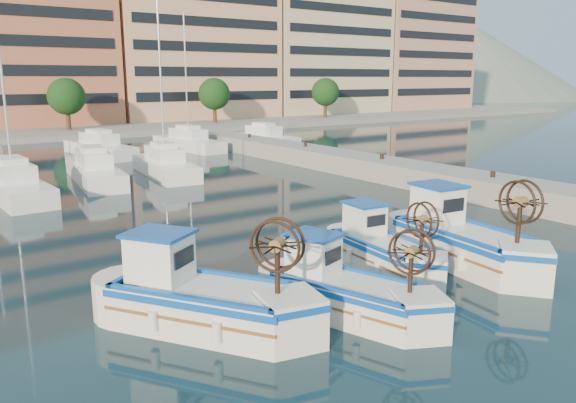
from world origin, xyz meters
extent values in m
plane|color=#17333C|center=(0.00, 0.00, 0.00)|extent=(300.00, 300.00, 0.00)
cube|color=gray|center=(13.00, 8.00, 0.60)|extent=(3.00, 60.00, 1.20)
cube|color=gray|center=(0.00, 67.00, 0.30)|extent=(180.00, 40.00, 0.60)
cube|color=#B36445|center=(1.00, 65.00, 13.10)|extent=(22.00, 14.00, 25.00)
cube|color=black|center=(1.00, 58.00, 13.10)|extent=(20.24, 0.12, 22.50)
cube|color=tan|center=(24.00, 65.00, 11.60)|extent=(23.00, 14.00, 22.00)
cube|color=black|center=(24.00, 58.00, 11.60)|extent=(21.16, 0.12, 19.80)
cube|color=#CCB68C|center=(47.00, 65.00, 12.60)|extent=(22.00, 14.00, 24.00)
cube|color=black|center=(47.00, 58.00, 12.60)|extent=(20.24, 0.12, 21.60)
cube|color=tan|center=(69.00, 65.00, 12.10)|extent=(21.00, 14.00, 23.00)
cube|color=black|center=(69.00, 58.00, 12.10)|extent=(19.32, 0.12, 20.70)
cylinder|color=#3F2B19|center=(4.00, 53.50, 1.50)|extent=(0.50, 0.50, 3.00)
sphere|color=#184117|center=(4.00, 53.50, 4.20)|extent=(4.00, 4.00, 4.00)
cylinder|color=#3F2B19|center=(22.00, 53.50, 1.50)|extent=(0.50, 0.50, 3.00)
sphere|color=#184117|center=(22.00, 53.50, 4.20)|extent=(4.00, 4.00, 4.00)
cylinder|color=#3F2B19|center=(40.00, 53.50, 1.50)|extent=(0.50, 0.50, 3.00)
sphere|color=#184117|center=(40.00, 53.50, 4.20)|extent=(4.00, 4.00, 4.00)
cone|color=slate|center=(140.00, 110.00, 0.00)|extent=(160.00, 160.00, 50.00)
cube|color=white|center=(-6.98, 20.58, 0.50)|extent=(2.67, 8.66, 1.00)
cylinder|color=silver|center=(-6.98, 20.58, 6.00)|extent=(0.12, 0.12, 11.00)
cube|color=white|center=(-2.11, 23.04, 0.50)|extent=(3.38, 9.65, 1.00)
cube|color=white|center=(2.21, 22.57, 0.50)|extent=(3.10, 8.43, 1.00)
cylinder|color=silver|center=(2.21, 22.57, 6.00)|extent=(0.12, 0.12, 11.00)
cube|color=white|center=(1.63, 34.46, 0.50)|extent=(3.47, 9.31, 1.00)
cube|color=white|center=(9.20, 34.01, 0.50)|extent=(3.14, 8.94, 1.00)
cylinder|color=silver|center=(9.20, 34.01, 6.00)|extent=(0.12, 0.12, 11.00)
cube|color=white|center=(16.19, 32.74, 0.50)|extent=(3.33, 7.92, 1.00)
cube|color=silver|center=(-5.89, 0.67, 0.56)|extent=(4.08, 4.78, 1.12)
cube|color=#0C45A4|center=(-5.89, 0.67, 0.98)|extent=(4.20, 4.92, 0.17)
cube|color=blue|center=(-5.89, 0.67, 0.92)|extent=(3.48, 4.18, 0.06)
cube|color=white|center=(-6.61, 1.74, 1.70)|extent=(1.74, 1.80, 1.17)
cube|color=#0C45A4|center=(-6.61, 1.74, 2.34)|extent=(1.96, 2.02, 0.09)
cylinder|color=#331E14|center=(-4.83, -0.92, 1.74)|extent=(0.13, 0.13, 1.23)
cylinder|color=brown|center=(-4.83, -0.92, 2.40)|extent=(0.45, 0.44, 0.30)
torus|color=#331E14|center=(-4.96, -1.01, 2.40)|extent=(0.76, 1.08, 1.25)
torus|color=#331E14|center=(-4.69, -0.83, 2.40)|extent=(0.76, 1.08, 1.25)
cube|color=silver|center=(-2.51, -0.79, 0.49)|extent=(2.85, 4.23, 0.98)
cube|color=#0C45A4|center=(-2.51, -0.79, 0.86)|extent=(2.94, 4.36, 0.15)
cube|color=blue|center=(-2.51, -0.79, 0.80)|extent=(2.38, 3.75, 0.06)
cube|color=white|center=(-2.88, 0.27, 1.49)|extent=(1.36, 1.48, 1.02)
cube|color=#0C45A4|center=(-2.88, 0.27, 2.04)|extent=(1.54, 1.65, 0.07)
cylinder|color=#331E14|center=(-1.97, -2.37, 1.51)|extent=(0.11, 0.11, 1.08)
cylinder|color=brown|center=(-1.97, -2.37, 2.09)|extent=(0.37, 0.34, 0.26)
torus|color=#331E14|center=(-2.10, -2.42, 2.09)|extent=(0.42, 1.05, 1.09)
torus|color=#331E14|center=(-1.84, -2.32, 2.09)|extent=(0.42, 1.05, 1.09)
cube|color=silver|center=(0.84, 1.32, 0.48)|extent=(2.00, 3.99, 0.96)
cube|color=#0C45A4|center=(0.84, 1.32, 0.85)|extent=(2.06, 4.11, 0.15)
cube|color=blue|center=(0.84, 1.32, 0.79)|extent=(1.61, 3.57, 0.05)
cube|color=white|center=(0.95, 2.41, 1.47)|extent=(1.12, 1.28, 1.01)
cube|color=#0C45A4|center=(0.95, 2.41, 2.02)|extent=(1.27, 1.43, 0.07)
cylinder|color=#331E14|center=(0.69, -0.32, 1.49)|extent=(0.11, 0.11, 1.06)
cylinder|color=brown|center=(0.69, -0.32, 2.06)|extent=(0.32, 0.28, 0.26)
torus|color=#331E14|center=(0.55, -0.31, 2.06)|extent=(0.16, 1.07, 1.07)
torus|color=#331E14|center=(0.83, -0.34, 2.06)|extent=(0.16, 1.07, 1.07)
cube|color=silver|center=(3.41, 0.20, 0.59)|extent=(2.54, 4.95, 1.19)
cube|color=#0C45A4|center=(3.41, 0.20, 1.05)|extent=(2.62, 5.10, 0.18)
cube|color=blue|center=(3.41, 0.20, 0.98)|extent=(2.04, 4.43, 0.07)
cube|color=white|center=(3.56, 1.55, 1.81)|extent=(1.40, 1.60, 1.25)
cube|color=#0C45A4|center=(3.56, 1.55, 2.49)|extent=(1.59, 1.79, 0.09)
cylinder|color=#331E14|center=(3.19, -1.83, 1.85)|extent=(0.14, 0.14, 1.31)
cylinder|color=brown|center=(3.19, -1.83, 2.55)|extent=(0.39, 0.35, 0.32)
torus|color=#331E14|center=(3.02, -1.81, 2.55)|extent=(0.22, 1.33, 1.33)
torus|color=#331E14|center=(3.36, -1.85, 2.55)|extent=(0.22, 1.33, 1.33)
camera|label=1|loc=(-11.65, -11.13, 6.11)|focal=35.00mm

